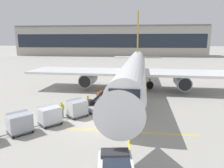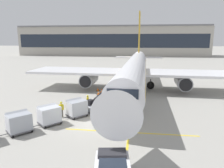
{
  "view_description": "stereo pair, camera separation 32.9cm",
  "coord_description": "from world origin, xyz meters",
  "px_view_note": "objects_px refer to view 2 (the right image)",
  "views": [
    {
      "loc": [
        3.89,
        -19.03,
        8.1
      ],
      "look_at": [
        1.02,
        6.0,
        2.8
      ],
      "focal_mm": 33.21,
      "sensor_mm": 36.0,
      "label": 1
    },
    {
      "loc": [
        4.21,
        -18.99,
        8.1
      ],
      "look_at": [
        1.02,
        6.0,
        2.8
      ],
      "focal_mm": 33.21,
      "sensor_mm": 36.0,
      "label": 2
    }
  ],
  "objects_px": {
    "ground_crew_by_carts": "(84,106)",
    "baggage_cart_third": "(19,122)",
    "belt_loader": "(100,103)",
    "ground_crew_wingwalker": "(61,108)",
    "baggage_cart_second": "(49,114)",
    "safety_cone_wingtip": "(98,89)",
    "safety_cone_engine_keepout": "(99,93)",
    "parked_airplane": "(135,69)",
    "safety_cone_nose_mark": "(102,91)",
    "ground_crew_by_loader": "(88,101)",
    "baggage_cart_lead": "(77,107)",
    "ground_crew_marshaller": "(107,103)"
  },
  "relations": [
    {
      "from": "baggage_cart_second",
      "to": "safety_cone_wingtip",
      "type": "height_order",
      "value": "baggage_cart_second"
    },
    {
      "from": "baggage_cart_third",
      "to": "ground_crew_by_carts",
      "type": "height_order",
      "value": "baggage_cart_third"
    },
    {
      "from": "ground_crew_by_loader",
      "to": "safety_cone_nose_mark",
      "type": "height_order",
      "value": "ground_crew_by_loader"
    },
    {
      "from": "baggage_cart_second",
      "to": "ground_crew_by_carts",
      "type": "relative_size",
      "value": 1.47
    },
    {
      "from": "baggage_cart_second",
      "to": "safety_cone_nose_mark",
      "type": "height_order",
      "value": "baggage_cart_second"
    },
    {
      "from": "ground_crew_wingwalker",
      "to": "safety_cone_wingtip",
      "type": "xyz_separation_m",
      "value": [
        1.58,
        12.19,
        -0.7
      ]
    },
    {
      "from": "baggage_cart_lead",
      "to": "safety_cone_wingtip",
      "type": "xyz_separation_m",
      "value": [
        0.04,
        11.73,
        -0.7
      ]
    },
    {
      "from": "baggage_cart_second",
      "to": "safety_cone_engine_keepout",
      "type": "relative_size",
      "value": 4.07
    },
    {
      "from": "ground_crew_wingwalker",
      "to": "belt_loader",
      "type": "bearing_deg",
      "value": 39.34
    },
    {
      "from": "parked_airplane",
      "to": "belt_loader",
      "type": "distance_m",
      "value": 11.83
    },
    {
      "from": "ground_crew_by_carts",
      "to": "safety_cone_engine_keepout",
      "type": "relative_size",
      "value": 2.77
    },
    {
      "from": "safety_cone_wingtip",
      "to": "ground_crew_by_loader",
      "type": "bearing_deg",
      "value": -86.44
    },
    {
      "from": "baggage_cart_third",
      "to": "safety_cone_engine_keepout",
      "type": "xyz_separation_m",
      "value": [
        4.55,
        13.83,
        -0.7
      ]
    },
    {
      "from": "belt_loader",
      "to": "ground_crew_by_carts",
      "type": "relative_size",
      "value": 2.92
    },
    {
      "from": "belt_loader",
      "to": "ground_crew_wingwalker",
      "type": "distance_m",
      "value": 4.67
    },
    {
      "from": "parked_airplane",
      "to": "belt_loader",
      "type": "height_order",
      "value": "parked_airplane"
    },
    {
      "from": "ground_crew_by_loader",
      "to": "ground_crew_by_carts",
      "type": "xyz_separation_m",
      "value": [
        0.11,
        -1.97,
        0.0
      ]
    },
    {
      "from": "baggage_cart_second",
      "to": "ground_crew_by_carts",
      "type": "bearing_deg",
      "value": 47.72
    },
    {
      "from": "ground_crew_by_loader",
      "to": "safety_cone_engine_keepout",
      "type": "bearing_deg",
      "value": 89.72
    },
    {
      "from": "parked_airplane",
      "to": "ground_crew_by_carts",
      "type": "relative_size",
      "value": 25.57
    },
    {
      "from": "belt_loader",
      "to": "safety_cone_wingtip",
      "type": "height_order",
      "value": "belt_loader"
    },
    {
      "from": "baggage_cart_third",
      "to": "ground_crew_marshaller",
      "type": "relative_size",
      "value": 1.47
    },
    {
      "from": "baggage_cart_lead",
      "to": "ground_crew_wingwalker",
      "type": "height_order",
      "value": "baggage_cart_lead"
    },
    {
      "from": "parked_airplane",
      "to": "safety_cone_wingtip",
      "type": "distance_m",
      "value": 6.91
    },
    {
      "from": "belt_loader",
      "to": "safety_cone_nose_mark",
      "type": "height_order",
      "value": "belt_loader"
    },
    {
      "from": "ground_crew_by_carts",
      "to": "baggage_cart_third",
      "type": "bearing_deg",
      "value": -131.76
    },
    {
      "from": "baggage_cart_lead",
      "to": "safety_cone_wingtip",
      "type": "bearing_deg",
      "value": 89.78
    },
    {
      "from": "safety_cone_wingtip",
      "to": "safety_cone_nose_mark",
      "type": "distance_m",
      "value": 1.81
    },
    {
      "from": "safety_cone_engine_keepout",
      "to": "safety_cone_wingtip",
      "type": "height_order",
      "value": "safety_cone_engine_keepout"
    },
    {
      "from": "baggage_cart_lead",
      "to": "ground_crew_wingwalker",
      "type": "distance_m",
      "value": 1.6
    },
    {
      "from": "belt_loader",
      "to": "parked_airplane",
      "type": "bearing_deg",
      "value": 70.19
    },
    {
      "from": "belt_loader",
      "to": "baggage_cart_second",
      "type": "xyz_separation_m",
      "value": [
        -4.1,
        -4.95,
        0.13
      ]
    },
    {
      "from": "parked_airplane",
      "to": "ground_crew_by_carts",
      "type": "bearing_deg",
      "value": -112.36
    },
    {
      "from": "belt_loader",
      "to": "ground_crew_marshaller",
      "type": "relative_size",
      "value": 2.92
    },
    {
      "from": "baggage_cart_lead",
      "to": "ground_crew_marshaller",
      "type": "distance_m",
      "value": 3.61
    },
    {
      "from": "baggage_cart_lead",
      "to": "baggage_cart_second",
      "type": "relative_size",
      "value": 1.0
    },
    {
      "from": "belt_loader",
      "to": "baggage_cart_second",
      "type": "distance_m",
      "value": 6.43
    },
    {
      "from": "parked_airplane",
      "to": "baggage_cart_second",
      "type": "bearing_deg",
      "value": -116.86
    },
    {
      "from": "parked_airplane",
      "to": "baggage_cart_lead",
      "type": "bearing_deg",
      "value": -114.11
    },
    {
      "from": "belt_loader",
      "to": "baggage_cart_second",
      "type": "bearing_deg",
      "value": -129.61
    },
    {
      "from": "baggage_cart_lead",
      "to": "ground_crew_marshaller",
      "type": "relative_size",
      "value": 1.47
    },
    {
      "from": "baggage_cart_second",
      "to": "ground_crew_by_loader",
      "type": "xyz_separation_m",
      "value": [
        2.64,
        5.0,
        -0.0
      ]
    },
    {
      "from": "parked_airplane",
      "to": "safety_cone_wingtip",
      "type": "xyz_separation_m",
      "value": [
        -5.94,
        -1.63,
        -3.14
      ]
    },
    {
      "from": "ground_crew_wingwalker",
      "to": "safety_cone_engine_keepout",
      "type": "height_order",
      "value": "ground_crew_wingwalker"
    },
    {
      "from": "ground_crew_marshaller",
      "to": "parked_airplane",
      "type": "bearing_deg",
      "value": 75.53
    },
    {
      "from": "ground_crew_by_carts",
      "to": "safety_cone_nose_mark",
      "type": "xyz_separation_m",
      "value": [
        0.24,
        9.6,
        -0.62
      ]
    },
    {
      "from": "ground_crew_marshaller",
      "to": "baggage_cart_third",
      "type": "bearing_deg",
      "value": -136.65
    },
    {
      "from": "parked_airplane",
      "to": "ground_crew_marshaller",
      "type": "distance_m",
      "value": 12.05
    },
    {
      "from": "ground_crew_marshaller",
      "to": "safety_cone_wingtip",
      "type": "xyz_separation_m",
      "value": [
        -2.99,
        9.79,
        -0.7
      ]
    },
    {
      "from": "baggage_cart_lead",
      "to": "ground_crew_by_loader",
      "type": "relative_size",
      "value": 1.47
    }
  ]
}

